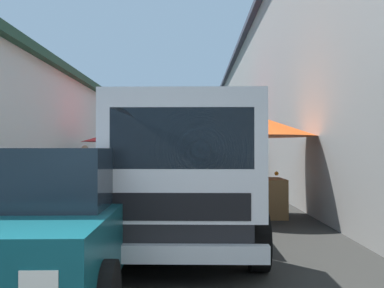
{
  "coord_description": "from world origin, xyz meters",
  "views": [
    {
      "loc": [
        -1.64,
        -0.85,
        1.44
      ],
      "look_at": [
        9.13,
        -0.77,
        1.59
      ],
      "focal_mm": 39.62,
      "sensor_mm": 36.0,
      "label": 1
    }
  ],
  "objects_px": {
    "delivery_truck": "(186,179)",
    "parked_scooter": "(124,174)",
    "hatchback_car": "(46,215)",
    "fruit_stall_far_right": "(224,140)",
    "fruit_stall_near_left": "(121,142)",
    "fruit_stall_mid_lane": "(260,139)",
    "vendor_by_crates": "(85,167)"
  },
  "relations": [
    {
      "from": "fruit_stall_near_left",
      "to": "hatchback_car",
      "type": "distance_m",
      "value": 9.77
    },
    {
      "from": "delivery_truck",
      "to": "vendor_by_crates",
      "type": "bearing_deg",
      "value": 24.26
    },
    {
      "from": "fruit_stall_far_right",
      "to": "hatchback_car",
      "type": "distance_m",
      "value": 11.87
    },
    {
      "from": "hatchback_car",
      "to": "vendor_by_crates",
      "type": "distance_m",
      "value": 8.67
    },
    {
      "from": "fruit_stall_far_right",
      "to": "delivery_truck",
      "type": "height_order",
      "value": "fruit_stall_far_right"
    },
    {
      "from": "hatchback_car",
      "to": "fruit_stall_far_right",
      "type": "bearing_deg",
      "value": -13.31
    },
    {
      "from": "delivery_truck",
      "to": "parked_scooter",
      "type": "xyz_separation_m",
      "value": [
        11.88,
        2.85,
        -0.59
      ]
    },
    {
      "from": "hatchback_car",
      "to": "vendor_by_crates",
      "type": "relative_size",
      "value": 2.51
    },
    {
      "from": "delivery_truck",
      "to": "parked_scooter",
      "type": "distance_m",
      "value": 12.23
    },
    {
      "from": "fruit_stall_far_right",
      "to": "fruit_stall_near_left",
      "type": "height_order",
      "value": "fruit_stall_far_right"
    },
    {
      "from": "fruit_stall_far_right",
      "to": "fruit_stall_mid_lane",
      "type": "relative_size",
      "value": 1.09
    },
    {
      "from": "fruit_stall_far_right",
      "to": "fruit_stall_near_left",
      "type": "distance_m",
      "value": 4.04
    },
    {
      "from": "fruit_stall_mid_lane",
      "to": "vendor_by_crates",
      "type": "distance_m",
      "value": 6.25
    },
    {
      "from": "fruit_stall_near_left",
      "to": "vendor_by_crates",
      "type": "bearing_deg",
      "value": 142.87
    },
    {
      "from": "fruit_stall_far_right",
      "to": "hatchback_car",
      "type": "relative_size",
      "value": 0.68
    },
    {
      "from": "fruit_stall_mid_lane",
      "to": "parked_scooter",
      "type": "distance_m",
      "value": 9.64
    },
    {
      "from": "hatchback_car",
      "to": "parked_scooter",
      "type": "bearing_deg",
      "value": 5.95
    },
    {
      "from": "fruit_stall_near_left",
      "to": "delivery_truck",
      "type": "distance_m",
      "value": 8.85
    },
    {
      "from": "hatchback_car",
      "to": "delivery_truck",
      "type": "xyz_separation_m",
      "value": [
        1.18,
        -1.49,
        0.3
      ]
    },
    {
      "from": "fruit_stall_mid_lane",
      "to": "parked_scooter",
      "type": "xyz_separation_m",
      "value": [
        8.51,
        4.36,
        -1.22
      ]
    },
    {
      "from": "hatchback_car",
      "to": "delivery_truck",
      "type": "distance_m",
      "value": 1.92
    },
    {
      "from": "parked_scooter",
      "to": "fruit_stall_far_right",
      "type": "bearing_deg",
      "value": -111.0
    },
    {
      "from": "hatchback_car",
      "to": "delivery_truck",
      "type": "bearing_deg",
      "value": -51.47
    },
    {
      "from": "fruit_stall_far_right",
      "to": "fruit_stall_mid_lane",
      "type": "height_order",
      "value": "fruit_stall_far_right"
    },
    {
      "from": "fruit_stall_mid_lane",
      "to": "hatchback_car",
      "type": "distance_m",
      "value": 5.53
    },
    {
      "from": "fruit_stall_near_left",
      "to": "parked_scooter",
      "type": "height_order",
      "value": "fruit_stall_near_left"
    },
    {
      "from": "fruit_stall_mid_lane",
      "to": "parked_scooter",
      "type": "bearing_deg",
      "value": 27.14
    },
    {
      "from": "fruit_stall_mid_lane",
      "to": "hatchback_car",
      "type": "xyz_separation_m",
      "value": [
        -4.55,
        3.0,
        -0.93
      ]
    },
    {
      "from": "fruit_stall_mid_lane",
      "to": "delivery_truck",
      "type": "distance_m",
      "value": 3.75
    },
    {
      "from": "delivery_truck",
      "to": "vendor_by_crates",
      "type": "relative_size",
      "value": 3.13
    },
    {
      "from": "delivery_truck",
      "to": "vendor_by_crates",
      "type": "distance_m",
      "value": 8.0
    },
    {
      "from": "fruit_stall_near_left",
      "to": "vendor_by_crates",
      "type": "xyz_separation_m",
      "value": [
        -1.21,
        0.92,
        -0.79
      ]
    }
  ]
}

